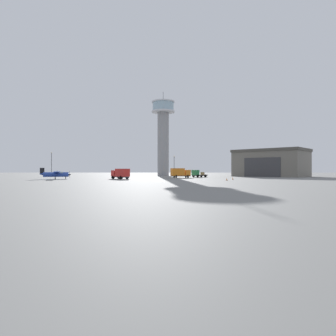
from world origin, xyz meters
The scene contains 11 objects.
ground_plane centered at (0.00, 0.00, 0.00)m, with size 400.00×400.00×0.00m, color slate.
control_tower centered at (-1.85, 56.66, 19.46)m, with size 9.69×9.69×35.45m.
hangar centered at (40.29, 47.82, 5.26)m, with size 30.61×29.53×10.47m.
airplane_blue centered at (-30.25, 14.17, 1.48)m, with size 8.35×10.56×3.17m.
truck_box_orange centered at (4.80, 28.00, 1.72)m, with size 6.59×4.25×3.12m.
truck_box_red centered at (-12.23, 15.61, 1.64)m, with size 6.01×6.10×2.94m.
truck_flatbed_green centered at (11.10, 35.28, 1.24)m, with size 5.94×5.59×2.56m.
light_post_west centered at (2.81, 47.45, 4.84)m, with size 0.44×0.44×8.05m.
light_post_east centered at (-44.58, 45.20, 5.58)m, with size 0.44×0.44×9.46m.
traffic_cone_near_left centered at (18.64, 11.77, 0.35)m, with size 0.36×0.36×0.72m.
traffic_cone_near_right centered at (15.90, 5.25, 0.35)m, with size 0.36×0.36×0.71m.
Camera 1 is at (3.23, -67.73, 2.68)m, focal length 31.63 mm.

